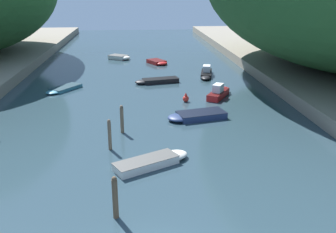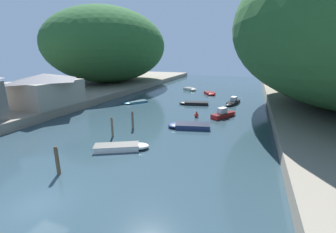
# 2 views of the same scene
# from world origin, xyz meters

# --- Properties ---
(water_surface) EXTENTS (130.00, 130.00, 0.00)m
(water_surface) POSITION_xyz_m (0.00, 30.00, 0.00)
(water_surface) COLOR #283D47
(water_surface) RESTS_ON ground
(left_bank) EXTENTS (22.00, 120.00, 1.34)m
(left_bank) POSITION_xyz_m (-26.41, 30.00, 0.67)
(left_bank) COLOR gray
(left_bank) RESTS_ON ground
(hillside_left) EXTENTS (29.75, 41.65, 20.93)m
(hillside_left) POSITION_xyz_m (-27.51, 49.53, 11.81)
(hillside_left) COLOR #285628
(hillside_left) RESTS_ON left_bank
(boathouse_shed) EXTENTS (8.37, 10.32, 5.14)m
(boathouse_shed) POSITION_xyz_m (-19.19, 18.50, 3.99)
(boathouse_shed) COLOR gray
(boathouse_shed) RESTS_ON left_bank
(boat_navy_launch) EXTENTS (3.55, 4.35, 0.57)m
(boat_navy_launch) POSITION_xyz_m (3.03, 45.19, 0.28)
(boat_navy_launch) COLOR red
(boat_navy_launch) RESTS_ON water_surface
(boat_white_cruiser) EXTENTS (5.88, 3.37, 0.59)m
(boat_white_cruiser) POSITION_xyz_m (4.80, 18.89, 0.29)
(boat_white_cruiser) COLOR navy
(boat_white_cruiser) RESTS_ON water_surface
(boat_open_rowboat) EXTENTS (3.75, 5.14, 1.54)m
(boat_open_rowboat) POSITION_xyz_m (8.76, 26.14, 0.47)
(boat_open_rowboat) COLOR red
(boat_open_rowboat) RESTS_ON water_surface
(boat_near_quay) EXTENTS (4.15, 3.67, 0.68)m
(boat_near_quay) POSITION_xyz_m (-3.03, 49.76, 0.34)
(boat_near_quay) COLOR silver
(boat_near_quay) RESTS_ON water_surface
(boat_yellow_tender) EXTENTS (4.16, 5.03, 0.40)m
(boat_yellow_tender) POSITION_xyz_m (-9.27, 30.09, 0.20)
(boat_yellow_tender) COLOR teal
(boat_yellow_tender) RESTS_ON water_surface
(boat_mid_channel) EXTENTS (5.86, 2.81, 0.56)m
(boat_mid_channel) POSITION_xyz_m (1.93, 32.87, 0.28)
(boat_mid_channel) COLOR black
(boat_mid_channel) RESTS_ON water_surface
(boat_cabin_cruiser) EXTENTS (5.64, 3.97, 0.58)m
(boat_cabin_cruiser) POSITION_xyz_m (0.58, 9.73, 0.29)
(boat_cabin_cruiser) COLOR silver
(boat_cabin_cruiser) RESTS_ON water_surface
(boat_far_upstream) EXTENTS (2.60, 5.98, 1.38)m
(boat_far_upstream) POSITION_xyz_m (9.09, 35.98, 0.41)
(boat_far_upstream) COLOR black
(boat_far_upstream) RESTS_ON water_surface
(mooring_post_nearest) EXTENTS (0.31, 0.31, 2.45)m
(mooring_post_nearest) POSITION_xyz_m (-1.83, 3.64, 1.23)
(mooring_post_nearest) COLOR brown
(mooring_post_nearest) RESTS_ON water_surface
(mooring_post_middle) EXTENTS (0.26, 0.26, 2.42)m
(mooring_post_middle) POSITION_xyz_m (-2.64, 12.56, 1.22)
(mooring_post_middle) COLOR brown
(mooring_post_middle) RESTS_ON water_surface
(mooring_post_fourth) EXTENTS (0.29, 0.29, 2.42)m
(mooring_post_fourth) POSITION_xyz_m (-1.82, 15.98, 1.21)
(mooring_post_fourth) COLOR brown
(mooring_post_fourth) RESTS_ON water_surface
(channel_buoy_near) EXTENTS (0.67, 0.67, 1.01)m
(channel_buoy_near) POSITION_xyz_m (4.70, 24.38, 0.39)
(channel_buoy_near) COLOR red
(channel_buoy_near) RESTS_ON water_surface
(person_on_quay) EXTENTS (0.27, 0.40, 1.69)m
(person_on_quay) POSITION_xyz_m (-16.94, 18.57, 2.32)
(person_on_quay) COLOR #282D3D
(person_on_quay) RESTS_ON left_bank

